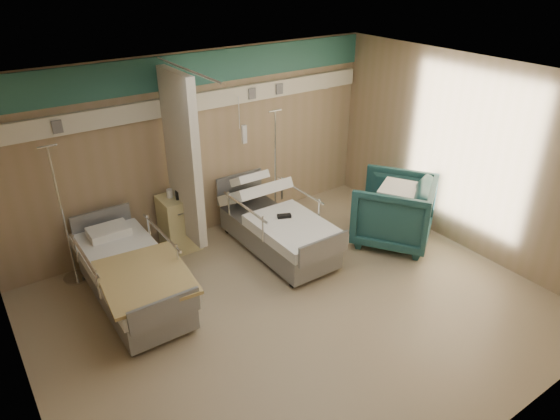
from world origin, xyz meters
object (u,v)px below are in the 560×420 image
at_px(bedside_cabinet, 179,223).
at_px(iv_stand_left, 71,254).
at_px(iv_stand_right, 275,200).
at_px(bed_right, 277,232).
at_px(visitor_armchair, 393,211).
at_px(bed_left, 133,282).

xyz_separation_m(bedside_cabinet, iv_stand_left, (-1.53, 0.08, -0.03)).
distance_m(iv_stand_right, iv_stand_left, 3.19).
distance_m(bed_right, bedside_cabinet, 1.46).
distance_m(bed_right, iv_stand_right, 0.93).
xyz_separation_m(visitor_armchair, iv_stand_right, (-1.12, 1.53, -0.13)).
xyz_separation_m(bed_left, bedside_cabinet, (1.05, 0.90, 0.11)).
bearing_deg(iv_stand_left, iv_stand_right, -3.55).
bearing_deg(bed_right, iv_stand_left, 159.91).
xyz_separation_m(bed_right, iv_stand_right, (0.50, 0.78, 0.07)).
bearing_deg(iv_stand_right, visitor_armchair, -53.91).
height_order(bed_right, iv_stand_right, iv_stand_right).
bearing_deg(iv_stand_right, bedside_cabinet, 175.94).
bearing_deg(iv_stand_right, iv_stand_left, 176.45).
relative_size(bedside_cabinet, iv_stand_left, 0.44).
relative_size(bed_left, bedside_cabinet, 2.54).
height_order(iv_stand_right, iv_stand_left, iv_stand_left).
bearing_deg(visitor_armchair, iv_stand_right, -88.15).
bearing_deg(iv_stand_left, bedside_cabinet, -2.99).
distance_m(bed_right, visitor_armchair, 1.79).
height_order(visitor_armchair, iv_stand_right, iv_stand_right).
bearing_deg(bed_left, visitor_armchair, -11.12).
xyz_separation_m(bed_left, visitor_armchair, (3.82, -0.75, 0.20)).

